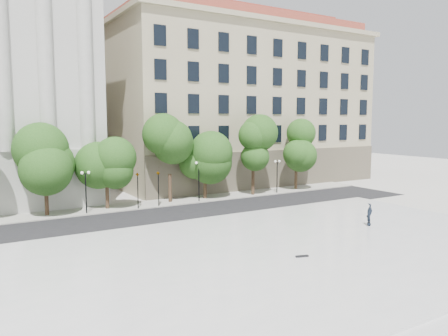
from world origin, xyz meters
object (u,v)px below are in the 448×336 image
Objects in this scene: traffic_light_west at (137,173)px; person_lying at (369,223)px; traffic_light_east at (158,172)px; skateboard at (302,256)px.

traffic_light_west is 22.08m from person_lying.
traffic_light_west reaches higher than person_lying.
skateboard is (0.65, -21.08, -3.17)m from traffic_light_east.
person_lying is at bearing 34.53° from skateboard.
traffic_light_west reaches higher than skateboard.
traffic_light_west is 2.20m from traffic_light_east.
skateboard is at bearing 153.50° from person_lying.
traffic_light_west is 21.50m from skateboard.
traffic_light_west is at bearing -180.00° from traffic_light_east.
person_lying is at bearing -59.43° from traffic_light_east.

